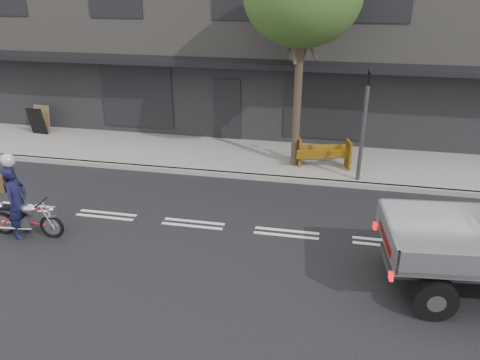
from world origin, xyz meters
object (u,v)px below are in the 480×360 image
(traffic_light_pole, at_px, (363,132))
(motorcycle, at_px, (26,217))
(sandwich_board, at_px, (37,121))
(rider, at_px, (17,202))
(construction_barrier, at_px, (323,155))

(traffic_light_pole, height_order, motorcycle, traffic_light_pole)
(sandwich_board, bearing_deg, motorcycle, -54.04)
(motorcycle, height_order, rider, rider)
(rider, bearing_deg, sandwich_board, 26.43)
(motorcycle, height_order, construction_barrier, construction_barrier)
(motorcycle, relative_size, sandwich_board, 1.78)
(motorcycle, bearing_deg, construction_barrier, 34.00)
(rider, height_order, construction_barrier, rider)
(motorcycle, bearing_deg, sandwich_board, 117.40)
(motorcycle, relative_size, construction_barrier, 1.12)
(motorcycle, height_order, sandwich_board, sandwich_board)
(motorcycle, bearing_deg, traffic_light_pole, 26.87)
(motorcycle, relative_size, rider, 1.03)
(sandwich_board, bearing_deg, construction_barrier, -1.95)
(construction_barrier, bearing_deg, motorcycle, -142.54)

